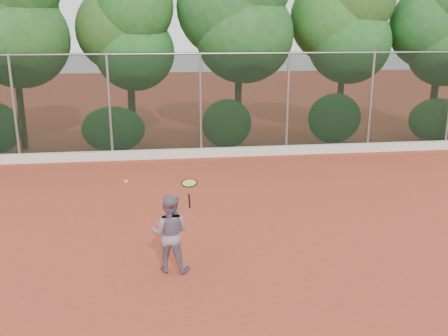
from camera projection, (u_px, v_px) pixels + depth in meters
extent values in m
plane|color=#A73E27|center=(230.00, 237.00, 10.56)|extent=(80.00, 80.00, 0.00)
cube|color=silver|center=(202.00, 153.00, 17.02)|extent=(24.00, 0.20, 0.30)
imported|color=slate|center=(170.00, 233.00, 8.97)|extent=(0.82, 0.71, 1.45)
cube|color=black|center=(201.00, 105.00, 16.75)|extent=(24.00, 0.01, 3.50)
cylinder|color=gray|center=(200.00, 54.00, 16.29)|extent=(24.00, 0.06, 0.06)
cylinder|color=gray|center=(14.00, 109.00, 16.00)|extent=(0.09, 0.09, 3.50)
cylinder|color=gray|center=(110.00, 107.00, 16.38)|extent=(0.09, 0.09, 3.50)
cylinder|color=gray|center=(201.00, 105.00, 16.75)|extent=(0.09, 0.09, 3.50)
cylinder|color=gray|center=(288.00, 104.00, 17.13)|extent=(0.09, 0.09, 3.50)
cylinder|color=gray|center=(371.00, 102.00, 17.51)|extent=(0.09, 0.09, 3.50)
cylinder|color=#442B1A|center=(21.00, 109.00, 17.86)|extent=(0.24, 0.24, 2.90)
ellipsoid|color=#36732B|center=(18.00, 39.00, 17.11)|extent=(3.50, 2.90, 3.40)
ellipsoid|color=#316928|center=(2.00, 8.00, 17.06)|extent=(3.80, 3.10, 3.70)
cylinder|color=#3E2717|center=(132.00, 112.00, 18.80)|extent=(0.28, 0.28, 2.40)
ellipsoid|color=#1F5B1F|center=(135.00, 52.00, 18.12)|extent=(2.90, 2.40, 2.80)
ellipsoid|color=#25501B|center=(120.00, 29.00, 18.13)|extent=(3.20, 2.70, 3.10)
ellipsoid|color=#1E5A1F|center=(135.00, 6.00, 17.51)|extent=(2.70, 2.30, 2.90)
cylinder|color=#3C2917|center=(238.00, 103.00, 18.93)|extent=(0.26, 0.26, 3.00)
ellipsoid|color=#31752C|center=(245.00, 35.00, 18.18)|extent=(3.60, 3.00, 3.50)
ellipsoid|color=#2C732D|center=(230.00, 7.00, 18.13)|extent=(3.90, 3.20, 3.80)
cylinder|color=#412F19|center=(340.00, 104.00, 19.68)|extent=(0.24, 0.24, 2.70)
ellipsoid|color=#1E581F|center=(350.00, 43.00, 18.97)|extent=(3.20, 2.70, 3.10)
ellipsoid|color=#265C1F|center=(336.00, 18.00, 18.94)|extent=(3.50, 2.90, 3.40)
cylinder|color=#3F2518|center=(433.00, 106.00, 19.79)|extent=(0.28, 0.28, 2.50)
ellipsoid|color=#2F722B|center=(446.00, 48.00, 19.11)|extent=(3.00, 2.50, 2.90)
ellipsoid|color=#2B712B|center=(432.00, 27.00, 19.11)|extent=(3.30, 2.80, 3.20)
ellipsoid|color=#2E6F2A|center=(113.00, 129.00, 17.39)|extent=(2.20, 1.16, 1.60)
ellipsoid|color=#326827|center=(227.00, 124.00, 17.86)|extent=(1.80, 1.04, 1.76)
ellipsoid|color=#276125|center=(334.00, 118.00, 18.34)|extent=(2.00, 1.10, 1.84)
ellipsoid|color=#326627|center=(436.00, 120.00, 18.88)|extent=(2.16, 1.12, 1.64)
cylinder|color=black|center=(189.00, 201.00, 8.77)|extent=(0.05, 0.10, 0.29)
torus|color=black|center=(189.00, 183.00, 8.62)|extent=(0.34, 0.34, 0.09)
cylinder|color=#B0CA3B|center=(189.00, 183.00, 8.62)|extent=(0.29, 0.29, 0.06)
sphere|color=#C0D430|center=(126.00, 181.00, 8.47)|extent=(0.07, 0.07, 0.07)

